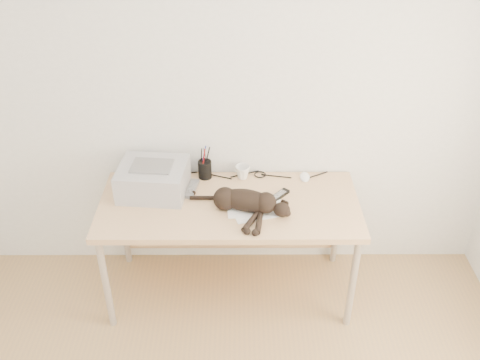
{
  "coord_description": "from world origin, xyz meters",
  "views": [
    {
      "loc": [
        0.06,
        -1.27,
        2.67
      ],
      "look_at": [
        0.07,
        1.34,
        0.94
      ],
      "focal_mm": 40.0,
      "sensor_mm": 36.0,
      "label": 1
    }
  ],
  "objects_px": {
    "mug": "(243,172)",
    "pen_cup": "(205,169)",
    "cat": "(243,202)",
    "mouse": "(305,175)",
    "desk": "(230,212)",
    "printer": "(153,179)"
  },
  "relations": [
    {
      "from": "printer",
      "to": "mug",
      "type": "bearing_deg",
      "value": 15.4
    },
    {
      "from": "desk",
      "to": "printer",
      "type": "bearing_deg",
      "value": 175.25
    },
    {
      "from": "printer",
      "to": "cat",
      "type": "height_order",
      "value": "printer"
    },
    {
      "from": "cat",
      "to": "pen_cup",
      "type": "height_order",
      "value": "pen_cup"
    },
    {
      "from": "cat",
      "to": "mug",
      "type": "distance_m",
      "value": 0.35
    },
    {
      "from": "desk",
      "to": "printer",
      "type": "distance_m",
      "value": 0.53
    },
    {
      "from": "pen_cup",
      "to": "mouse",
      "type": "height_order",
      "value": "pen_cup"
    },
    {
      "from": "pen_cup",
      "to": "mouse",
      "type": "distance_m",
      "value": 0.66
    },
    {
      "from": "printer",
      "to": "mug",
      "type": "relative_size",
      "value": 4.62
    },
    {
      "from": "desk",
      "to": "mouse",
      "type": "relative_size",
      "value": 14.07
    },
    {
      "from": "desk",
      "to": "pen_cup",
      "type": "xyz_separation_m",
      "value": [
        -0.16,
        0.2,
        0.2
      ]
    },
    {
      "from": "cat",
      "to": "mouse",
      "type": "distance_m",
      "value": 0.54
    },
    {
      "from": "cat",
      "to": "desk",
      "type": "bearing_deg",
      "value": 133.62
    },
    {
      "from": "desk",
      "to": "mouse",
      "type": "height_order",
      "value": "mouse"
    },
    {
      "from": "printer",
      "to": "mug",
      "type": "xyz_separation_m",
      "value": [
        0.56,
        0.15,
        -0.05
      ]
    },
    {
      "from": "mug",
      "to": "pen_cup",
      "type": "xyz_separation_m",
      "value": [
        -0.25,
        0.01,
        0.02
      ]
    },
    {
      "from": "mug",
      "to": "pen_cup",
      "type": "relative_size",
      "value": 0.43
    },
    {
      "from": "desk",
      "to": "printer",
      "type": "xyz_separation_m",
      "value": [
        -0.48,
        0.04,
        0.23
      ]
    },
    {
      "from": "printer",
      "to": "mouse",
      "type": "relative_size",
      "value": 3.91
    },
    {
      "from": "printer",
      "to": "cat",
      "type": "distance_m",
      "value": 0.6
    },
    {
      "from": "pen_cup",
      "to": "mouse",
      "type": "bearing_deg",
      "value": -0.87
    },
    {
      "from": "printer",
      "to": "mug",
      "type": "height_order",
      "value": "printer"
    }
  ]
}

